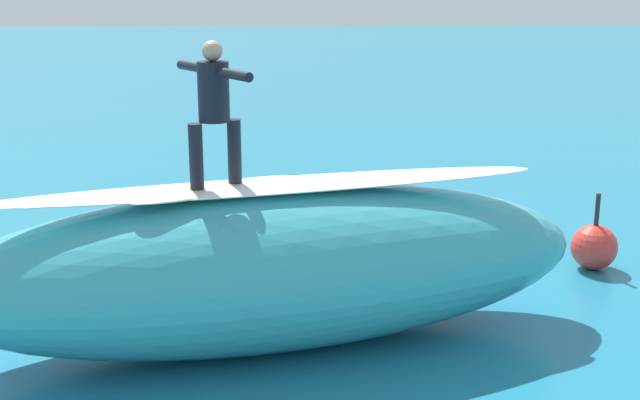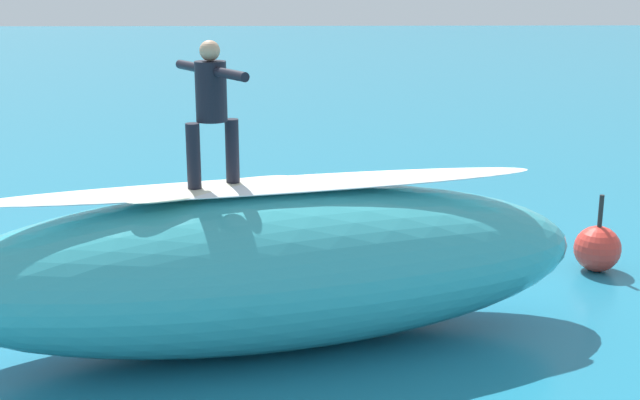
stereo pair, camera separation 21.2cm
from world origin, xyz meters
name	(u,v)px [view 1 (the left image)]	position (x,y,z in m)	size (l,w,h in m)	color
ground_plane	(320,276)	(0.00, 0.00, 0.00)	(120.00, 120.00, 0.00)	teal
wave_crest	(273,268)	(0.66, 2.29, 0.96)	(7.75, 2.30, 1.92)	teal
wave_foam_lip	(271,186)	(0.66, 2.29, 1.96)	(6.58, 0.80, 0.08)	white
surfboard_riding	(217,189)	(1.28, 2.43, 1.96)	(2.11, 0.54, 0.09)	#EAE5C6
surfer_riding	(214,103)	(1.28, 2.43, 2.95)	(0.93, 1.34, 1.62)	black
surfboard_paddling	(396,262)	(-1.19, -0.50, 0.03)	(2.04, 0.54, 0.06)	#EAE5C6
surfer_paddling	(398,254)	(-1.20, -0.37, 0.20)	(0.48, 1.76, 0.32)	black
buoy_marker	(594,247)	(-4.13, -0.15, 0.35)	(0.69, 0.69, 1.18)	red
foam_patch_near	(460,263)	(-2.14, -0.31, 0.06)	(0.71, 0.53, 0.11)	white
foam_patch_mid	(392,278)	(-1.03, 0.22, 0.04)	(0.72, 0.53, 0.08)	white
foam_patch_far	(421,274)	(-1.46, 0.21, 0.09)	(0.52, 0.51, 0.18)	white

